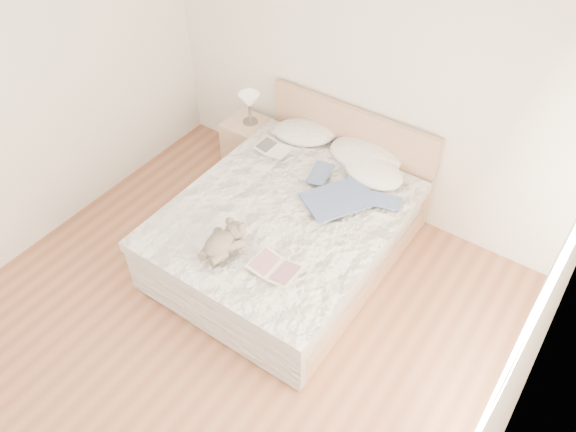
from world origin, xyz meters
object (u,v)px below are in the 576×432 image
object	(u,v)px
bed	(290,229)
table_lamp	(249,102)
childrens_book	(275,268)
photo_book	(274,149)
teddy_bear	(220,250)
nightstand	(250,146)

from	to	relation	value
bed	table_lamp	bearing A→B (deg)	142.37
table_lamp	childrens_book	world-z (taller)	table_lamp
photo_book	teddy_bear	distance (m)	1.33
childrens_book	table_lamp	bearing A→B (deg)	133.06
photo_book	teddy_bear	bearing A→B (deg)	-70.54
nightstand	table_lamp	world-z (taller)	table_lamp
nightstand	table_lamp	xyz separation A→B (m)	(0.01, 0.02, 0.51)
teddy_bear	table_lamp	bearing A→B (deg)	118.69
table_lamp	teddy_bear	bearing A→B (deg)	-59.71
table_lamp	childrens_book	distance (m)	1.99
childrens_book	photo_book	bearing A→B (deg)	126.45
bed	childrens_book	world-z (taller)	bed
table_lamp	childrens_book	size ratio (longest dim) A/B	0.86
nightstand	photo_book	world-z (taller)	photo_book
bed	teddy_bear	xyz separation A→B (m)	(-0.12, -0.77, 0.34)
table_lamp	bed	bearing A→B (deg)	-37.63
bed	table_lamp	xyz separation A→B (m)	(-1.03, 0.79, 0.49)
bed	nightstand	xyz separation A→B (m)	(-1.04, 0.77, -0.03)
table_lamp	photo_book	world-z (taller)	table_lamp
nightstand	photo_book	distance (m)	0.68
nightstand	teddy_bear	bearing A→B (deg)	-59.09
teddy_bear	photo_book	bearing A→B (deg)	106.44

